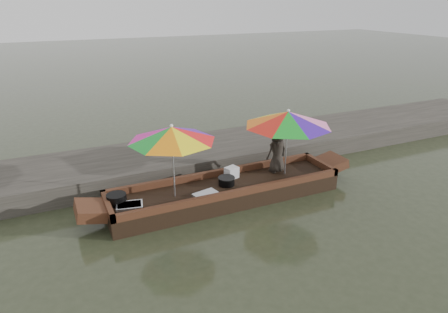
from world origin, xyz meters
name	(u,v)px	position (x,y,z in m)	size (l,w,h in m)	color
water	(226,200)	(0.00, 0.00, 0.00)	(80.00, 80.00, 0.00)	#29301E
dock	(191,156)	(0.00, 2.20, 0.25)	(22.00, 2.20, 0.50)	#2D2B26
boat_hull	(226,193)	(0.00, 0.00, 0.17)	(5.15, 1.20, 0.35)	black
cooking_pot	(117,199)	(-2.33, 0.16, 0.45)	(0.39, 0.39, 0.21)	black
tray_crayfish	(130,206)	(-2.14, -0.14, 0.39)	(0.51, 0.35, 0.09)	silver
tray_scallop	(206,195)	(-0.58, -0.29, 0.38)	(0.51, 0.35, 0.06)	silver
charcoal_grill	(226,181)	(0.03, 0.03, 0.43)	(0.35, 0.35, 0.17)	black
supply_bag	(232,173)	(0.29, 0.32, 0.48)	(0.28, 0.22, 0.26)	silver
vendor	(277,151)	(1.41, 0.21, 0.87)	(0.51, 0.33, 1.04)	black
umbrella_bow	(173,161)	(-1.17, 0.00, 1.12)	(1.75, 1.75, 1.55)	#5414A5
umbrella_stern	(286,143)	(1.51, 0.00, 1.12)	(1.96, 1.96, 1.55)	blue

